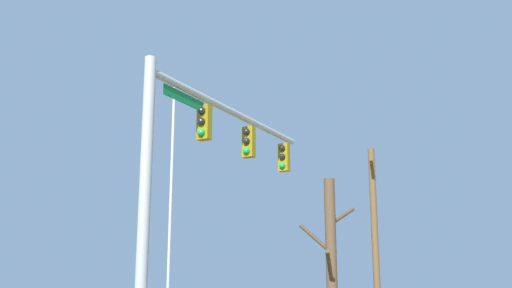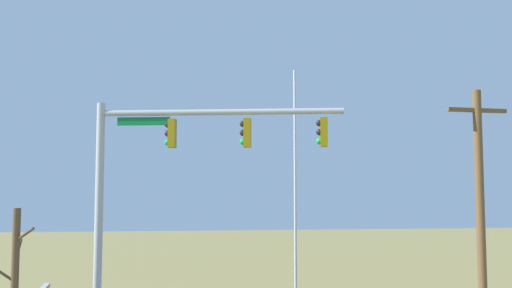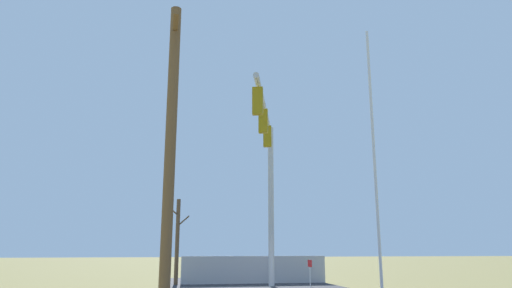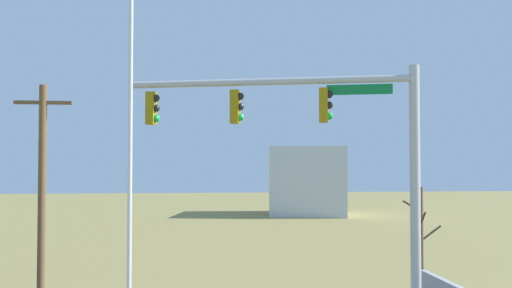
{
  "view_description": "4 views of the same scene",
  "coord_description": "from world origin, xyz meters",
  "px_view_note": "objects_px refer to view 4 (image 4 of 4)",
  "views": [
    {
      "loc": [
        16.05,
        4.59,
        2.15
      ],
      "look_at": [
        -1.04,
        1.05,
        6.35
      ],
      "focal_mm": 43.38,
      "sensor_mm": 36.0,
      "label": 1
    },
    {
      "loc": [
        2.11,
        21.3,
        4.33
      ],
      "look_at": [
        -2.17,
        1.2,
        6.23
      ],
      "focal_mm": 44.92,
      "sensor_mm": 36.0,
      "label": 2
    },
    {
      "loc": [
        -18.98,
        4.26,
        1.74
      ],
      "look_at": [
        -1.77,
        0.87,
        5.77
      ],
      "focal_mm": 32.01,
      "sensor_mm": 36.0,
      "label": 3
    },
    {
      "loc": [
        -3.13,
        -15.51,
        5.05
      ],
      "look_at": [
        -1.38,
        0.72,
        5.59
      ],
      "focal_mm": 39.73,
      "sensor_mm": 36.0,
      "label": 4
    }
  ],
  "objects_px": {
    "utility_pole": "(42,194)",
    "signal_mast": "(327,146)",
    "distant_building": "(308,181)",
    "flagpole": "(130,175)",
    "bare_tree": "(421,245)"
  },
  "relations": [
    {
      "from": "utility_pole",
      "to": "signal_mast",
      "type": "bearing_deg",
      "value": -26.26
    },
    {
      "from": "signal_mast",
      "to": "flagpole",
      "type": "bearing_deg",
      "value": -152.4
    },
    {
      "from": "signal_mast",
      "to": "bare_tree",
      "type": "height_order",
      "value": "signal_mast"
    },
    {
      "from": "signal_mast",
      "to": "flagpole",
      "type": "height_order",
      "value": "flagpole"
    },
    {
      "from": "utility_pole",
      "to": "distant_building",
      "type": "distance_m",
      "value": 38.39
    },
    {
      "from": "bare_tree",
      "to": "distant_building",
      "type": "bearing_deg",
      "value": 84.93
    },
    {
      "from": "utility_pole",
      "to": "flagpole",
      "type": "bearing_deg",
      "value": -62.12
    },
    {
      "from": "distant_building",
      "to": "bare_tree",
      "type": "bearing_deg",
      "value": -173.68
    },
    {
      "from": "flagpole",
      "to": "bare_tree",
      "type": "bearing_deg",
      "value": 34.5
    },
    {
      "from": "signal_mast",
      "to": "utility_pole",
      "type": "relative_size",
      "value": 1.04
    },
    {
      "from": "signal_mast",
      "to": "utility_pole",
      "type": "xyz_separation_m",
      "value": [
        -8.76,
        4.32,
        -1.52
      ]
    },
    {
      "from": "flagpole",
      "to": "bare_tree",
      "type": "distance_m",
      "value": 11.57
    },
    {
      "from": "utility_pole",
      "to": "distant_building",
      "type": "bearing_deg",
      "value": 65.17
    },
    {
      "from": "flagpole",
      "to": "distant_building",
      "type": "bearing_deg",
      "value": 73.45
    },
    {
      "from": "utility_pole",
      "to": "bare_tree",
      "type": "relative_size",
      "value": 1.83
    }
  ]
}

